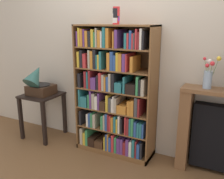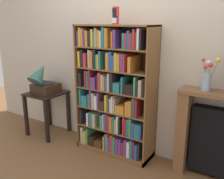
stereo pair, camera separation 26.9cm
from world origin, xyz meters
The scene contains 7 objects.
ground_plane centered at (0.00, 0.00, -0.01)m, with size 8.23×6.40×0.02m, color brown.
wall_back centered at (0.14, 0.32, 1.30)m, with size 5.23×0.08×2.60m, color beige.
bookshelf centered at (-0.01, 0.10, 0.75)m, with size 0.98×0.35×1.60m.
cup_stack centered at (0.02, 0.07, 1.70)m, with size 0.08×0.08×0.19m.
side_table_left centered at (-1.13, 0.03, 0.48)m, with size 0.49×0.51×0.64m.
gramophone centered at (-1.13, -0.02, 0.82)m, with size 0.33×0.42×0.47m.
flower_vase centered at (1.04, 0.16, 1.10)m, with size 0.17×0.15×0.34m.
Camera 2 is at (1.54, -2.42, 1.65)m, focal length 40.35 mm.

